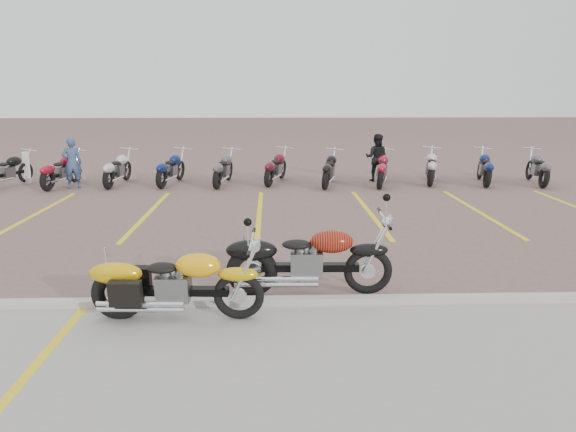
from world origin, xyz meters
name	(u,v)px	position (x,y,z in m)	size (l,w,h in m)	color
ground	(255,263)	(0.00, 0.00, 0.00)	(100.00, 100.00, 0.00)	#735952
concrete_apron	(243,404)	(0.00, -4.50, 0.01)	(60.00, 5.00, 0.01)	#9E9B93
curb	(251,302)	(0.00, -2.00, 0.06)	(60.00, 0.18, 0.12)	#ADAAA3
parking_stripes	(259,213)	(0.00, 4.00, 0.00)	(38.00, 5.50, 0.01)	yellow
apron_stripe	(1,407)	(-2.30, -4.50, 0.01)	(0.12, 5.00, 0.00)	yellow
yellow_cruiser	(174,286)	(-0.99, -2.43, 0.46)	(2.26, 0.36, 0.93)	black
flame_cruiser	(305,263)	(0.78, -1.60, 0.49)	(2.42, 0.36, 1.00)	black
person_a	(72,163)	(-5.71, 7.67, 0.77)	(0.56, 0.37, 1.54)	navy
person_b	(377,158)	(3.74, 8.76, 0.77)	(0.75, 0.58, 1.54)	black
bollard	(27,168)	(-7.52, 8.71, 0.50)	(0.15, 0.15, 1.00)	silver
bg_bike_row	(275,167)	(0.43, 8.17, 0.55)	(17.52, 2.09, 1.10)	black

